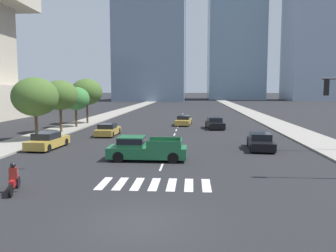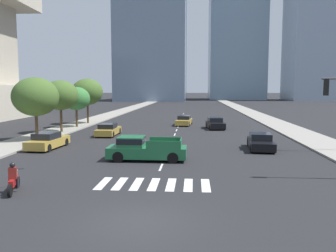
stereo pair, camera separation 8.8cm
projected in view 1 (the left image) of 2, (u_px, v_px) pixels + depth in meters
The scene contains 17 objects.
ground_plane at pixel (139, 222), 13.11m from camera, with size 800.00×800.00×0.00m, color #232326.
sidewalk_east at pixel (290, 130), 41.89m from camera, with size 4.00×260.00×0.15m, color gray.
sidewalk_west at pixel (68, 128), 43.82m from camera, with size 4.00×260.00×0.15m, color gray.
crosswalk_near at pixel (154, 184), 18.28m from camera, with size 5.85×2.49×0.01m.
lane_divider_center at pixel (178, 127), 46.05m from camera, with size 0.14×50.00×0.01m.
motorcycle_trailing at pixel (14, 180), 16.81m from camera, with size 0.89×2.12×1.49m.
pickup_truck at pixel (143, 149), 24.32m from camera, with size 5.46×2.05×1.67m.
sedan_gold_0 at pixel (48, 141), 29.13m from camera, with size 2.16×4.81×1.37m.
sedan_black_1 at pixel (260, 142), 28.76m from camera, with size 2.20×4.68×1.32m.
sedan_gold_2 at pixel (108, 130), 37.22m from camera, with size 1.91×4.62×1.28m.
sedan_black_3 at pixel (215, 124), 43.61m from camera, with size 2.28×4.75×1.38m.
sedan_gold_4 at pixel (184, 121), 47.94m from camera, with size 2.28×4.93×1.28m.
street_tree_nearest at pixel (35, 97), 32.86m from camera, with size 4.30×4.30×5.90m.
street_tree_second at pixel (60, 95), 39.02m from camera, with size 3.94×3.94×5.77m.
street_tree_third at pixel (76, 99), 44.23m from camera, with size 3.46×3.46×5.06m.
street_tree_fourth at pixel (87, 92), 48.82m from camera, with size 4.33×4.33×6.21m.
office_tower_center_skyline at pixel (236, 18), 160.70m from camera, with size 24.52×26.48×86.65m.
Camera 1 is at (1.97, -12.54, 4.98)m, focal length 37.41 mm.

